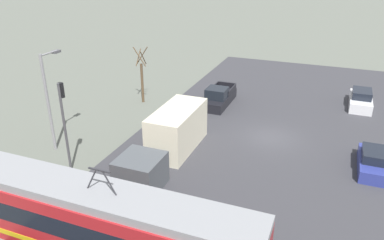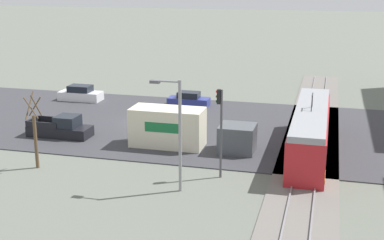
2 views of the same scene
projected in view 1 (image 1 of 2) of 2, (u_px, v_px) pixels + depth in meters
ground_plane at (270, 138)px, 29.07m from camera, size 320.00×320.00×0.00m
road_surface at (270, 138)px, 29.05m from camera, size 20.27×45.67×0.08m
light_rail_tram at (105, 223)px, 17.27m from camera, size 14.91×2.58×4.53m
box_truck at (170, 138)px, 25.84m from camera, size 2.56×9.72×3.03m
pickup_truck at (219, 98)px, 35.14m from camera, size 2.00×5.26×1.80m
sedan_car_0 at (373, 162)px, 24.45m from camera, size 1.71×4.21×1.44m
sedan_car_1 at (361, 100)px, 34.66m from camera, size 1.90×4.57×1.61m
traffic_light_pole at (64, 116)px, 23.33m from camera, size 0.28×0.47×6.00m
street_tree at (142, 78)px, 35.21m from camera, size 1.27×1.05×5.39m
street_lamp_near_crossing at (49, 95)px, 25.98m from camera, size 0.36×1.95×7.07m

